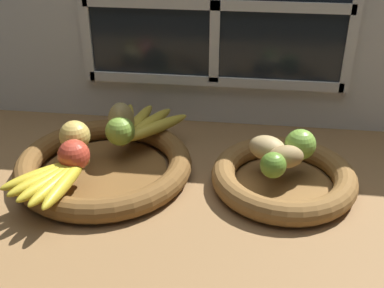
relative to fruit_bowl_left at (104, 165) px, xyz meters
The scene contains 14 objects.
ground_plane 21.59cm from the fruit_bowl_left, ahead, with size 140.00×90.00×3.00cm, color olive.
back_wall 44.61cm from the fruit_bowl_left, 54.43° to the left, with size 140.00×4.60×55.00cm.
fruit_bowl_left is the anchor object (origin of this frame).
fruit_bowl_right 38.51cm from the fruit_bowl_left, ahead, with size 30.17×30.17×4.96cm.
apple_green_back 8.25cm from the fruit_bowl_left, 62.39° to the left, with size 6.56×6.56×6.56cm, color #7AA338.
apple_red_front 9.43cm from the fruit_bowl_left, 122.20° to the right, with size 6.48×6.48×6.48cm, color #CC422D.
apple_golden_left 8.95cm from the fruit_bowl_left, 166.48° to the left, with size 6.68×6.68×6.68cm, color #DBB756.
pear_brown 10.73cm from the fruit_bowl_left, 73.79° to the left, with size 5.80×6.13×8.72cm, color olive.
banana_bunch_front 14.28cm from the fruit_bowl_left, 116.17° to the right, with size 14.54×18.40×2.74cm.
banana_bunch_back 14.32cm from the fruit_bowl_left, 65.36° to the left, with size 17.33×20.00×2.78cm.
potato_large 38.84cm from the fruit_bowl_left, ahead, with size 7.46×4.72×4.81cm, color #A38451.
potato_oblong 35.33cm from the fruit_bowl_left, ahead, with size 8.22×5.89×5.08cm, color tan.
lime_near 36.47cm from the fruit_bowl_left, ahead, with size 5.24×5.24×5.24cm, color olive.
lime_far 42.21cm from the fruit_bowl_left, ahead, with size 6.56×6.56×6.56cm, color #7AAD3D.
Camera 1 is at (8.86, -85.42, 57.39)cm, focal length 44.86 mm.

